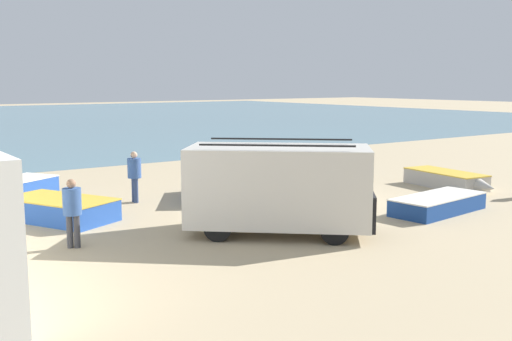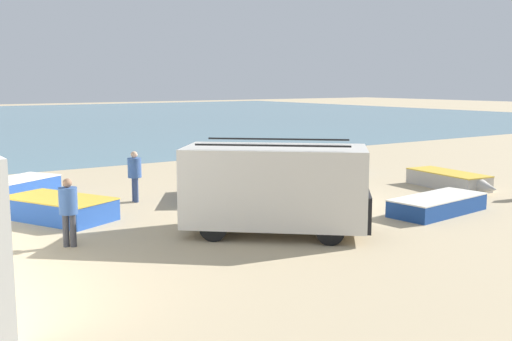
% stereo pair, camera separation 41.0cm
% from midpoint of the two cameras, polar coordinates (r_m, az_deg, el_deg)
% --- Properties ---
extents(ground_plane, '(200.00, 200.00, 0.00)m').
position_cam_midpoint_polar(ground_plane, '(20.21, 4.91, -2.94)').
color(ground_plane, tan).
extents(parked_van, '(4.97, 4.70, 2.46)m').
position_cam_midpoint_polar(parked_van, '(15.66, 1.51, -1.50)').
color(parked_van, beige).
rests_on(parked_van, ground_plane).
extents(fishing_rowboat_0, '(3.92, 3.02, 0.61)m').
position_cam_midpoint_polar(fishing_rowboat_0, '(22.58, -22.67, -1.57)').
color(fishing_rowboat_0, '#234CA3').
rests_on(fishing_rowboat_0, ground_plane).
extents(fishing_rowboat_1, '(2.89, 3.74, 0.67)m').
position_cam_midpoint_polar(fishing_rowboat_1, '(20.76, -4.85, -1.69)').
color(fishing_rowboat_1, '#234CA3').
rests_on(fishing_rowboat_1, ground_plane).
extents(fishing_rowboat_2, '(4.08, 4.55, 0.65)m').
position_cam_midpoint_polar(fishing_rowboat_2, '(27.25, 4.18, 0.71)').
color(fishing_rowboat_2, '#2D66AD').
rests_on(fishing_rowboat_2, ground_plane).
extents(fishing_rowboat_3, '(1.64, 3.93, 0.60)m').
position_cam_midpoint_polar(fishing_rowboat_3, '(23.78, 17.36, -0.84)').
color(fishing_rowboat_3, '#ADA89E').
rests_on(fishing_rowboat_3, ground_plane).
extents(fishing_rowboat_4, '(2.97, 4.03, 0.65)m').
position_cam_midpoint_polar(fishing_rowboat_4, '(18.43, -19.10, -3.46)').
color(fishing_rowboat_4, '#234CA3').
rests_on(fishing_rowboat_4, ground_plane).
extents(fishing_rowboat_5, '(4.16, 1.74, 0.53)m').
position_cam_midpoint_polar(fishing_rowboat_5, '(19.27, 16.55, -3.02)').
color(fishing_rowboat_5, navy).
rests_on(fishing_rowboat_5, ground_plane).
extents(fisherman_0, '(0.47, 0.47, 1.78)m').
position_cam_midpoint_polar(fisherman_0, '(21.95, 2.84, 0.80)').
color(fisherman_0, '#38383D').
rests_on(fisherman_0, ground_plane).
extents(fisherman_1, '(0.44, 0.44, 1.69)m').
position_cam_midpoint_polar(fisherman_1, '(15.08, -17.85, -3.32)').
color(fisherman_1, '#38383D').
rests_on(fisherman_1, ground_plane).
extents(fisherman_3, '(0.45, 0.45, 1.71)m').
position_cam_midpoint_polar(fisherman_3, '(20.24, -12.08, -0.15)').
color(fisherman_3, navy).
rests_on(fisherman_3, ground_plane).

